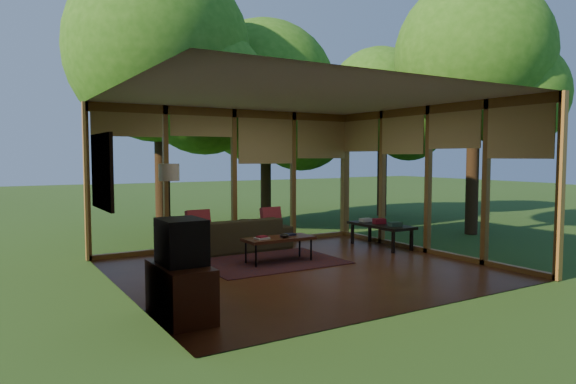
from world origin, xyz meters
TOP-DOWN VIEW (x-y plane):
  - floor at (0.00, 0.00)m, footprint 5.50×5.50m
  - ceiling at (0.00, 0.00)m, footprint 5.50×5.50m
  - wall_left at (-2.75, 0.00)m, footprint 0.04×5.00m
  - wall_front at (0.00, -2.50)m, footprint 5.50×0.04m
  - window_wall_back at (0.00, 2.50)m, footprint 5.50×0.12m
  - window_wall_right at (2.75, 0.00)m, footprint 0.12×5.00m
  - exterior_lawn at (8.00, 8.00)m, footprint 40.00×40.00m
  - tree_nw at (-0.81, 4.63)m, footprint 4.05×4.05m
  - tree_ne at (2.34, 5.54)m, footprint 3.86×3.86m
  - tree_se at (5.24, 1.10)m, footprint 3.47×3.47m
  - tree_far at (5.92, 4.99)m, footprint 3.06×3.06m
  - rug at (-0.16, 0.75)m, footprint 2.33×1.65m
  - sofa at (-0.22, 2.00)m, footprint 2.13×0.88m
  - pillow_left at (-0.97, 1.95)m, footprint 0.43×0.23m
  - pillow_right at (0.53, 1.95)m, footprint 0.40×0.21m
  - ct_book_lower at (-0.40, 0.61)m, footprint 0.24×0.19m
  - ct_book_upper at (-0.40, 0.61)m, footprint 0.18×0.15m
  - ct_book_side at (0.20, 0.74)m, footprint 0.20×0.15m
  - ct_bowl at (0.00, 0.56)m, footprint 0.16×0.16m
  - media_cabinet at (-2.47, -1.35)m, footprint 0.50×1.00m
  - television at (-2.45, -1.35)m, footprint 0.45×0.55m
  - console_book_a at (2.40, 0.48)m, footprint 0.26×0.22m
  - console_book_b at (2.40, 0.93)m, footprint 0.25×0.21m
  - console_book_c at (2.40, 1.33)m, footprint 0.25×0.18m
  - floor_lamp at (-1.44, 2.11)m, footprint 0.36×0.36m
  - coffee_table at (-0.05, 0.66)m, footprint 1.20×0.50m
  - side_console at (2.40, 0.88)m, footprint 0.60×1.40m
  - wall_painting at (-2.71, 1.40)m, footprint 0.06×1.35m

SIDE VIEW (x-z plane):
  - exterior_lawn at x=8.00m, z-range -0.01..-0.01m
  - floor at x=0.00m, z-range 0.00..0.00m
  - rug at x=-0.16m, z-range 0.00..0.01m
  - media_cabinet at x=-2.47m, z-range 0.00..0.60m
  - sofa at x=-0.22m, z-range 0.00..0.62m
  - coffee_table at x=-0.05m, z-range 0.18..0.60m
  - side_console at x=2.40m, z-range 0.18..0.64m
  - ct_book_side at x=0.20m, z-range 0.42..0.46m
  - ct_book_lower at x=-0.40m, z-range 0.42..0.46m
  - ct_bowl at x=0.00m, z-range 0.42..0.50m
  - ct_book_upper at x=-0.40m, z-range 0.45..0.48m
  - console_book_c at x=2.40m, z-range 0.45..0.52m
  - console_book_a at x=2.40m, z-range 0.45..0.54m
  - console_book_b at x=2.40m, z-range 0.45..0.56m
  - pillow_right at x=0.53m, z-range 0.37..0.79m
  - pillow_left at x=-0.97m, z-range 0.37..0.82m
  - television at x=-2.45m, z-range 0.60..1.10m
  - wall_left at x=-2.75m, z-range 0.00..2.70m
  - wall_front at x=0.00m, z-range 0.00..2.70m
  - window_wall_back at x=0.00m, z-range 0.00..2.70m
  - window_wall_right at x=2.75m, z-range 0.00..2.70m
  - floor_lamp at x=-1.44m, z-range 0.58..2.23m
  - wall_painting at x=-2.71m, z-range 0.98..2.12m
  - ceiling at x=0.00m, z-range 2.70..2.70m
  - tree_far at x=5.92m, z-range 0.95..5.94m
  - tree_ne at x=2.34m, z-range 0.77..6.20m
  - tree_se at x=5.24m, z-range 1.13..6.88m
  - tree_nw at x=-0.81m, z-range 1.03..7.17m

